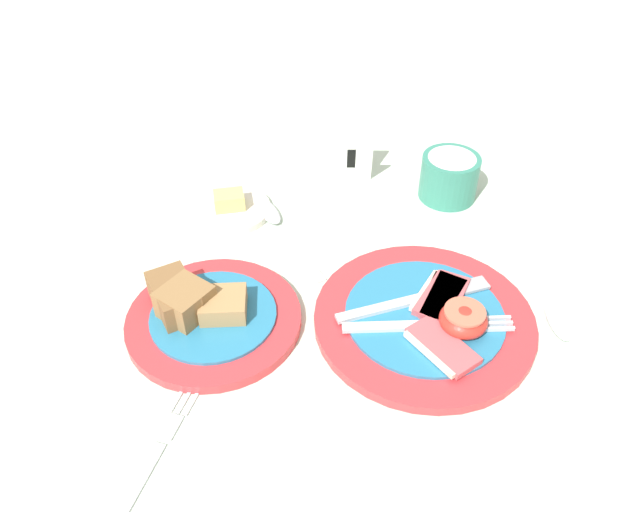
{
  "coord_description": "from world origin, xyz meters",
  "views": [
    {
      "loc": [
        -0.05,
        -0.49,
        0.51
      ],
      "look_at": [
        -0.06,
        0.08,
        0.02
      ],
      "focal_mm": 35.0,
      "sensor_mm": 36.0,
      "label": 1
    }
  ],
  "objects_px": {
    "breakfast_plate": "(428,319)",
    "bread_plate": "(206,313)",
    "teaspoon_near_cup": "(275,221)",
    "number_card": "(351,156)",
    "teaspoon_by_saucer": "(551,301)",
    "fork_on_cloth": "(151,459)",
    "butter_dish": "(230,208)",
    "sugar_cup": "(449,176)"
  },
  "relations": [
    {
      "from": "butter_dish",
      "to": "number_card",
      "type": "relative_size",
      "value": 1.5
    },
    {
      "from": "number_card",
      "to": "teaspoon_by_saucer",
      "type": "bearing_deg",
      "value": -48.69
    },
    {
      "from": "sugar_cup",
      "to": "butter_dish",
      "type": "bearing_deg",
      "value": -171.74
    },
    {
      "from": "teaspoon_by_saucer",
      "to": "teaspoon_near_cup",
      "type": "height_order",
      "value": "same"
    },
    {
      "from": "breakfast_plate",
      "to": "bread_plate",
      "type": "relative_size",
      "value": 1.26
    },
    {
      "from": "sugar_cup",
      "to": "butter_dish",
      "type": "relative_size",
      "value": 0.73
    },
    {
      "from": "breakfast_plate",
      "to": "fork_on_cloth",
      "type": "bearing_deg",
      "value": -147.68
    },
    {
      "from": "teaspoon_near_cup",
      "to": "sugar_cup",
      "type": "bearing_deg",
      "value": -103.36
    },
    {
      "from": "breakfast_plate",
      "to": "butter_dish",
      "type": "xyz_separation_m",
      "value": [
        -0.25,
        0.21,
        -0.0
      ]
    },
    {
      "from": "teaspoon_by_saucer",
      "to": "bread_plate",
      "type": "bearing_deg",
      "value": -84.91
    },
    {
      "from": "sugar_cup",
      "to": "teaspoon_near_cup",
      "type": "distance_m",
      "value": 0.25
    },
    {
      "from": "number_card",
      "to": "teaspoon_by_saucer",
      "type": "height_order",
      "value": "number_card"
    },
    {
      "from": "sugar_cup",
      "to": "bread_plate",
      "type": "bearing_deg",
      "value": -140.43
    },
    {
      "from": "bread_plate",
      "to": "number_card",
      "type": "xyz_separation_m",
      "value": [
        0.17,
        0.3,
        0.02
      ]
    },
    {
      "from": "fork_on_cloth",
      "to": "butter_dish",
      "type": "bearing_deg",
      "value": 12.22
    },
    {
      "from": "teaspoon_near_cup",
      "to": "number_card",
      "type": "bearing_deg",
      "value": -71.64
    },
    {
      "from": "teaspoon_by_saucer",
      "to": "butter_dish",
      "type": "bearing_deg",
      "value": -113.56
    },
    {
      "from": "teaspoon_by_saucer",
      "to": "teaspoon_near_cup",
      "type": "bearing_deg",
      "value": -114.01
    },
    {
      "from": "bread_plate",
      "to": "fork_on_cloth",
      "type": "bearing_deg",
      "value": -98.54
    },
    {
      "from": "butter_dish",
      "to": "teaspoon_near_cup",
      "type": "bearing_deg",
      "value": -21.33
    },
    {
      "from": "sugar_cup",
      "to": "teaspoon_by_saucer",
      "type": "xyz_separation_m",
      "value": [
        0.09,
        -0.22,
        -0.03
      ]
    },
    {
      "from": "breakfast_plate",
      "to": "sugar_cup",
      "type": "relative_size",
      "value": 3.07
    },
    {
      "from": "breakfast_plate",
      "to": "teaspoon_near_cup",
      "type": "height_order",
      "value": "breakfast_plate"
    },
    {
      "from": "bread_plate",
      "to": "butter_dish",
      "type": "distance_m",
      "value": 0.21
    },
    {
      "from": "fork_on_cloth",
      "to": "breakfast_plate",
      "type": "bearing_deg",
      "value": -41.48
    },
    {
      "from": "bread_plate",
      "to": "teaspoon_near_cup",
      "type": "distance_m",
      "value": 0.19
    },
    {
      "from": "fork_on_cloth",
      "to": "sugar_cup",
      "type": "bearing_deg",
      "value": -21.66
    },
    {
      "from": "sugar_cup",
      "to": "teaspoon_near_cup",
      "type": "xyz_separation_m",
      "value": [
        -0.24,
        -0.07,
        -0.03
      ]
    },
    {
      "from": "breakfast_plate",
      "to": "teaspoon_by_saucer",
      "type": "bearing_deg",
      "value": 13.26
    },
    {
      "from": "bread_plate",
      "to": "number_card",
      "type": "relative_size",
      "value": 2.65
    },
    {
      "from": "bread_plate",
      "to": "teaspoon_near_cup",
      "type": "xyz_separation_m",
      "value": [
        0.06,
        0.18,
        -0.01
      ]
    },
    {
      "from": "number_card",
      "to": "teaspoon_by_saucer",
      "type": "distance_m",
      "value": 0.35
    },
    {
      "from": "sugar_cup",
      "to": "fork_on_cloth",
      "type": "distance_m",
      "value": 0.54
    },
    {
      "from": "butter_dish",
      "to": "fork_on_cloth",
      "type": "relative_size",
      "value": 0.6
    },
    {
      "from": "number_card",
      "to": "teaspoon_near_cup",
      "type": "bearing_deg",
      "value": -131.75
    },
    {
      "from": "breakfast_plate",
      "to": "bread_plate",
      "type": "xyz_separation_m",
      "value": [
        -0.25,
        0.0,
        0.0
      ]
    },
    {
      "from": "sugar_cup",
      "to": "teaspoon_near_cup",
      "type": "relative_size",
      "value": 0.45
    },
    {
      "from": "breakfast_plate",
      "to": "butter_dish",
      "type": "height_order",
      "value": "breakfast_plate"
    },
    {
      "from": "bread_plate",
      "to": "teaspoon_near_cup",
      "type": "height_order",
      "value": "bread_plate"
    },
    {
      "from": "number_card",
      "to": "bread_plate",
      "type": "bearing_deg",
      "value": -118.99
    },
    {
      "from": "teaspoon_near_cup",
      "to": "teaspoon_by_saucer",
      "type": "bearing_deg",
      "value": -143.52
    },
    {
      "from": "breakfast_plate",
      "to": "number_card",
      "type": "height_order",
      "value": "number_card"
    }
  ]
}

